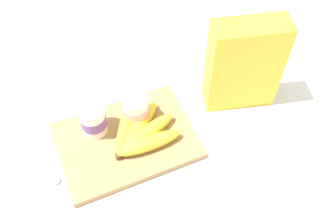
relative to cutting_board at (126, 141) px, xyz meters
name	(u,v)px	position (x,y,z in m)	size (l,w,h in m)	color
ground_plane	(127,143)	(0.00, 0.00, -0.01)	(2.40, 2.40, 0.00)	silver
cutting_board	(126,141)	(0.00, 0.00, 0.00)	(0.32, 0.23, 0.02)	#A37A4C
cereal_box	(244,65)	(0.31, 0.02, 0.12)	(0.18, 0.07, 0.25)	yellow
yogurt_cup_front	(93,120)	(-0.06, 0.05, 0.05)	(0.06, 0.06, 0.09)	white
yogurt_cup_back	(136,109)	(0.04, 0.04, 0.05)	(0.06, 0.06, 0.08)	white
banana_bunch	(140,131)	(0.03, 0.00, 0.03)	(0.18, 0.18, 0.04)	yellow
spoon	(46,172)	(-0.20, 0.00, 0.00)	(0.08, 0.12, 0.01)	silver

